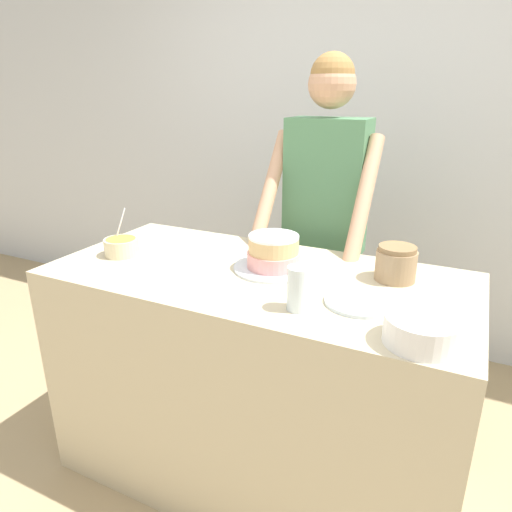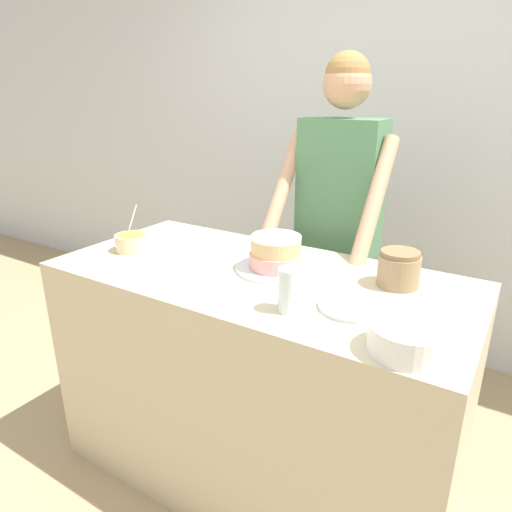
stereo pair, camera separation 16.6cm
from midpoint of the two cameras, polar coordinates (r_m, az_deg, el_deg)
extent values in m
cube|color=silver|center=(2.95, 10.97, 13.95)|extent=(10.00, 0.05, 2.60)
cube|color=#C6B793|center=(1.95, -2.49, -15.07)|extent=(1.59, 0.75, 0.94)
cylinder|color=#2D2D38|center=(2.46, 4.14, -8.41)|extent=(0.11, 0.11, 0.84)
cylinder|color=#2D2D38|center=(2.42, 7.82, -9.17)|extent=(0.11, 0.11, 0.84)
cube|color=#4C7F56|center=(2.18, 6.65, 8.47)|extent=(0.37, 0.20, 0.63)
cylinder|color=tan|center=(2.11, -0.55, 8.05)|extent=(0.07, 0.40, 0.53)
cylinder|color=tan|center=(1.96, 10.94, 6.77)|extent=(0.07, 0.40, 0.53)
sphere|color=tan|center=(2.14, 7.17, 20.55)|extent=(0.21, 0.21, 0.21)
sphere|color=olive|center=(2.14, 7.22, 21.53)|extent=(0.19, 0.19, 0.19)
cylinder|color=silver|center=(1.76, -0.51, -1.52)|extent=(0.31, 0.31, 0.01)
cylinder|color=pink|center=(1.74, -0.51, -0.48)|extent=(0.20, 0.20, 0.06)
cylinder|color=#DBB275|center=(1.72, -0.52, 1.33)|extent=(0.19, 0.19, 0.06)
cylinder|color=white|center=(1.71, -0.52, 2.41)|extent=(0.19, 0.19, 0.01)
cylinder|color=beige|center=(2.00, -18.76, 1.04)|extent=(0.14, 0.14, 0.07)
cylinder|color=#EF9938|center=(1.99, -18.86, 1.84)|extent=(0.12, 0.12, 0.01)
cylinder|color=silver|center=(2.03, -19.07, 3.14)|extent=(0.05, 0.06, 0.18)
cylinder|color=white|center=(1.29, 16.62, -8.99)|extent=(0.21, 0.21, 0.08)
cylinder|color=pink|center=(1.28, 16.77, -7.65)|extent=(0.18, 0.18, 0.01)
cylinder|color=silver|center=(1.41, 2.02, -4.15)|extent=(0.07, 0.07, 0.14)
cylinder|color=silver|center=(1.50, 9.80, -5.72)|extent=(0.23, 0.23, 0.01)
cylinder|color=#9E7F5B|center=(1.69, 14.43, -1.21)|extent=(0.14, 0.14, 0.11)
cylinder|color=olive|center=(1.67, 14.62, 0.86)|extent=(0.13, 0.13, 0.02)
camera|label=1|loc=(0.08, -92.86, -1.04)|focal=32.00mm
camera|label=2|loc=(0.08, 87.14, 1.04)|focal=32.00mm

